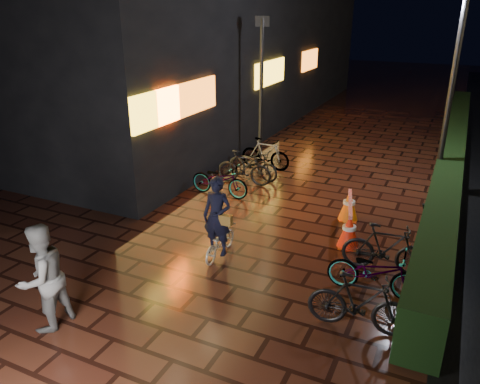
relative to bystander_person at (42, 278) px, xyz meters
The scene contains 11 objects.
ground 4.28m from the bystander_person, 56.69° to the left, with size 80.00×80.00×0.00m, color #381911.
hedge 12.79m from the bystander_person, 64.04° to the left, with size 0.70×20.00×1.00m, color black.
bystander_person is the anchor object (origin of this frame).
storefront_block 17.01m from the bystander_person, 115.65° to the left, with size 12.09×22.00×9.00m.
lamp_post_hedge 10.82m from the bystander_person, 59.86° to the left, with size 0.54×0.16×5.68m.
lamp_post_sf 9.91m from the bystander_person, 92.12° to the left, with size 0.44×0.23×4.68m.
cyclist 3.57m from the bystander_person, 65.67° to the left, with size 0.65×1.26×1.80m.
traffic_barrier 6.70m from the bystander_person, 56.66° to the left, with size 0.84×1.92×0.78m.
cart_assembly 8.17m from the bystander_person, 47.79° to the left, with size 0.60×0.51×0.91m.
parked_bikes_storefront 7.67m from the bystander_person, 89.57° to the left, with size 2.06×3.29×1.02m.
parked_bikes_hedge 5.67m from the bystander_person, 34.12° to the left, with size 1.80×2.70×1.02m.
Camera 1 is at (3.31, -7.95, 4.96)m, focal length 35.00 mm.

